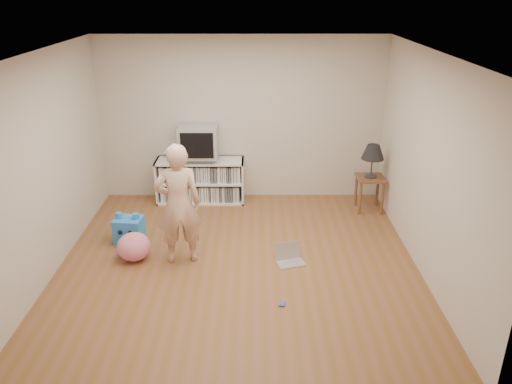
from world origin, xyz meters
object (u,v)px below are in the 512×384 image
at_px(laptop, 289,257).
at_px(dvd_deck, 199,158).
at_px(side_table, 370,185).
at_px(table_lamp, 373,153).
at_px(person, 178,204).
at_px(plush_blue, 129,230).
at_px(crt_tv, 199,141).
at_px(plush_pink, 134,247).
at_px(media_unit, 201,180).

bearing_deg(laptop, dvd_deck, 107.42).
relative_size(side_table, table_lamp, 1.07).
xyz_separation_m(person, plush_blue, (-0.78, 0.50, -0.60)).
bearing_deg(table_lamp, plush_blue, -163.40).
relative_size(crt_tv, laptop, 1.48).
bearing_deg(table_lamp, plush_pink, -155.47).
bearing_deg(laptop, media_unit, 107.21).
height_order(crt_tv, plush_pink, crt_tv).
bearing_deg(plush_pink, plush_blue, 110.11).
bearing_deg(person, plush_pink, -14.05).
height_order(crt_tv, laptop, crt_tv).
height_order(side_table, laptop, side_table).
height_order(crt_tv, plush_blue, crt_tv).
xyz_separation_m(side_table, plush_blue, (-3.50, -1.04, -0.23)).
relative_size(laptop, plush_blue, 0.94).
xyz_separation_m(media_unit, crt_tv, (0.00, -0.02, 0.67)).
relative_size(side_table, person, 0.35).
bearing_deg(plush_blue, crt_tv, 64.83).
relative_size(person, plush_blue, 3.63).
xyz_separation_m(table_lamp, plush_pink, (-3.33, -1.52, -0.76)).
bearing_deg(side_table, crt_tv, 172.14).
distance_m(table_lamp, plush_blue, 3.73).
bearing_deg(media_unit, crt_tv, -90.00).
relative_size(crt_tv, plush_pink, 1.41).
bearing_deg(plush_blue, media_unit, 65.16).
xyz_separation_m(dvd_deck, crt_tv, (0.00, -0.00, 0.29)).
height_order(media_unit, plush_pink, media_unit).
height_order(crt_tv, side_table, crt_tv).
height_order(table_lamp, laptop, table_lamp).
relative_size(person, laptop, 3.87).
bearing_deg(dvd_deck, media_unit, 90.00).
xyz_separation_m(plush_blue, plush_pink, (0.17, -0.47, -0.00)).
bearing_deg(crt_tv, media_unit, 90.00).
bearing_deg(side_table, dvd_deck, 172.07).
relative_size(table_lamp, plush_pink, 1.21).
bearing_deg(laptop, plush_pink, 161.67).
bearing_deg(dvd_deck, side_table, -7.93).
xyz_separation_m(crt_tv, person, (-0.06, -1.91, -0.24)).
relative_size(crt_tv, table_lamp, 1.17).
distance_m(table_lamp, plush_pink, 3.73).
bearing_deg(crt_tv, person, -91.92).
distance_m(person, plush_blue, 1.10).
distance_m(table_lamp, person, 3.13).
distance_m(dvd_deck, plush_pink, 2.08).
relative_size(dvd_deck, table_lamp, 0.87).
relative_size(crt_tv, side_table, 1.09).
relative_size(table_lamp, plush_blue, 1.20).
height_order(media_unit, dvd_deck, dvd_deck).
relative_size(media_unit, person, 0.89).
height_order(side_table, table_lamp, table_lamp).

